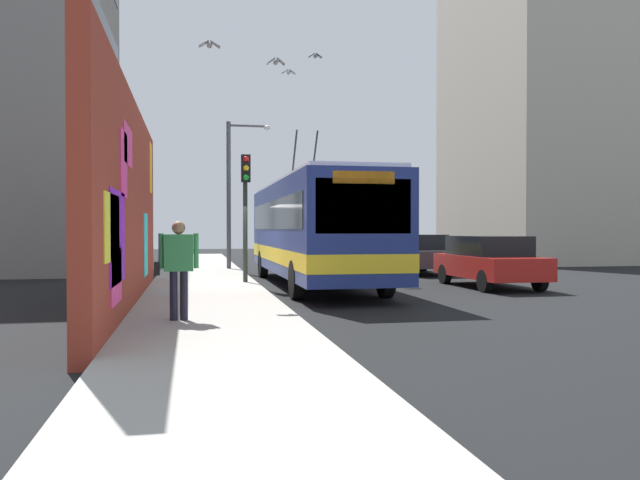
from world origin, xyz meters
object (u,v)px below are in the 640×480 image
object	(u,v)px
parked_car_dark_gray	(418,253)
parked_car_black	(380,249)
traffic_light	(246,196)
street_lamp	(234,183)
parked_car_red	(489,260)
pedestrian_near_wall	(178,261)
parked_car_champagne	(352,246)
city_bus	(314,228)

from	to	relation	value
parked_car_dark_gray	parked_car_black	distance (m)	5.27
traffic_light	street_lamp	size ratio (longest dim) A/B	0.64
parked_car_red	pedestrian_near_wall	size ratio (longest dim) A/B	2.47
parked_car_black	street_lamp	xyz separation A→B (m)	(-2.78, 7.23, 2.88)
street_lamp	traffic_light	bearing A→B (deg)	179.04
parked_car_red	parked_car_dark_gray	world-z (taller)	same
parked_car_red	parked_car_champagne	world-z (taller)	same
parked_car_red	parked_car_champagne	bearing A→B (deg)	0.00
parked_car_black	traffic_light	bearing A→B (deg)	143.67
parked_car_dark_gray	parked_car_champagne	world-z (taller)	same
city_bus	parked_car_black	size ratio (longest dim) A/B	2.51
parked_car_champagne	traffic_light	world-z (taller)	traffic_light
parked_car_black	parked_car_red	bearing A→B (deg)	-180.00
city_bus	parked_car_black	world-z (taller)	city_bus
parked_car_champagne	pedestrian_near_wall	world-z (taller)	pedestrian_near_wall
parked_car_champagne	street_lamp	distance (m)	11.33
parked_car_black	street_lamp	distance (m)	8.26
parked_car_black	street_lamp	size ratio (longest dim) A/B	0.78
pedestrian_near_wall	city_bus	bearing A→B (deg)	-26.54
parked_car_dark_gray	parked_car_black	size ratio (longest dim) A/B	0.96
city_bus	traffic_light	size ratio (longest dim) A/B	3.03
parked_car_dark_gray	parked_car_champagne	size ratio (longest dim) A/B	1.04
parked_car_dark_gray	street_lamp	xyz separation A→B (m)	(2.49, 7.23, 2.88)
traffic_light	street_lamp	world-z (taller)	street_lamp
parked_car_black	parked_car_champagne	distance (m)	5.45
parked_car_champagne	pedestrian_near_wall	xyz separation A→B (m)	(-23.43, 9.22, 0.37)
city_bus	pedestrian_near_wall	xyz separation A→B (m)	(-8.05, 4.02, -0.64)
parked_car_black	parked_car_dark_gray	bearing A→B (deg)	180.00
parked_car_red	parked_car_black	xyz separation A→B (m)	(11.50, 0.00, 0.00)
traffic_light	street_lamp	xyz separation A→B (m)	(7.21, -0.12, 0.90)
pedestrian_near_wall	street_lamp	world-z (taller)	street_lamp
parked_car_dark_gray	pedestrian_near_wall	bearing A→B (deg)	144.04
pedestrian_near_wall	parked_car_black	bearing A→B (deg)	-27.16
parked_car_dark_gray	traffic_light	bearing A→B (deg)	122.75
parked_car_red	street_lamp	bearing A→B (deg)	39.66
parked_car_dark_gray	parked_car_champagne	xyz separation A→B (m)	(10.72, -0.00, 0.00)
city_bus	traffic_light	world-z (taller)	city_bus
city_bus	parked_car_champagne	distance (m)	16.26
city_bus	street_lamp	bearing A→B (deg)	15.86
parked_car_red	parked_car_black	bearing A→B (deg)	0.00
parked_car_champagne	pedestrian_near_wall	size ratio (longest dim) A/B	2.47
parked_car_red	street_lamp	world-z (taller)	street_lamp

